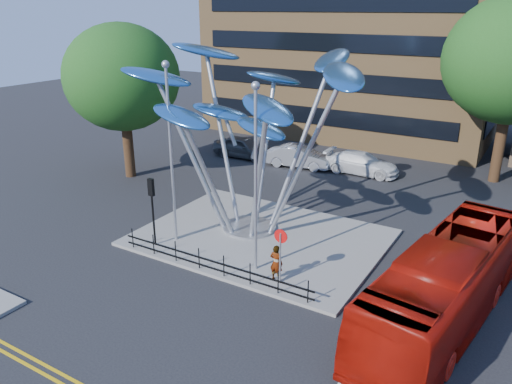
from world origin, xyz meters
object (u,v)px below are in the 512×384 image
Objects in this scene: red_bus at (447,284)px; parked_car_mid at (299,157)px; pedestrian at (276,263)px; no_entry_sign_island at (280,247)px; traffic_light_island at (152,198)px; leaf_sculpture at (250,101)px; tree_left at (122,78)px; street_lamp_right at (256,163)px; parked_car_left at (243,147)px; street_lamp_left at (170,139)px; parked_car_right at (362,163)px.

red_bus reaches higher than parked_car_mid.
no_entry_sign_island is at bearing 165.21° from pedestrian.
traffic_light_island reaches higher than no_entry_sign_island.
no_entry_sign_island is (4.07, -4.16, -5.06)m from leaf_sculpture.
pedestrian is (15.78, -7.42, -5.82)m from tree_left.
street_lamp_right is (2.57, -3.68, -1.78)m from leaf_sculpture.
street_lamp_right reaches higher than no_entry_sign_island.
leaf_sculpture reaches higher than red_bus.
street_lamp_right is 18.65m from parked_car_left.
pedestrian is at bearing -165.47° from parked_car_mid.
street_lamp_left is 7.71m from pedestrian.
street_lamp_left is 0.76× the size of red_bus.
traffic_light_island is 16.30m from parked_car_left.
red_bus is at bearing 3.11° from street_lamp_right.
tree_left reaches higher than pedestrian.
leaf_sculpture is 14.94m from parked_car_left.
parked_car_mid is at bearing 113.77° from no_entry_sign_island.
parked_car_left is at bearing 127.13° from no_entry_sign_island.
street_lamp_right is at bearing 162.13° from no_entry_sign_island.
traffic_light_island is 0.65× the size of parked_car_right.
traffic_light_island reaches higher than parked_car_right.
leaf_sculpture is 6.65m from traffic_light_island.
street_lamp_left is 2.57× the size of traffic_light_island.
parked_car_right is (4.18, 15.40, -4.59)m from street_lamp_left.
street_lamp_right is (14.50, -7.00, -1.70)m from tree_left.
street_lamp_left is at bearing 172.63° from parked_car_mid.
traffic_light_island is 7.05m from no_entry_sign_island.
traffic_light_island is 6.97m from pedestrian.
street_lamp_right is at bearing -168.96° from red_bus.
parked_car_left is at bearing 61.87° from tree_left.
street_lamp_right is at bearing -169.11° from parked_car_mid.
tree_left is 0.89× the size of red_bus.
no_entry_sign_island is (7.00, 0.02, -0.80)m from traffic_light_island.
pedestrian is (6.78, 0.08, -1.64)m from traffic_light_island.
parked_car_right is at bearing -80.60° from pedestrian.
pedestrian is 16.45m from parked_car_right.
parked_car_left is at bearing 149.29° from red_bus.
red_bus is (13.00, -0.07, -3.75)m from street_lamp_left.
parked_car_left is (-4.72, 15.50, -1.79)m from traffic_light_island.
red_bus is at bearing -151.30° from parked_car_right.
street_lamp_left is 3.59× the size of no_entry_sign_island.
street_lamp_right is at bearing -147.01° from parked_car_left.
red_bus is at bearing 8.04° from no_entry_sign_island.
street_lamp_left reaches higher than parked_car_right.
parked_car_mid is at bearing 91.27° from street_lamp_left.
traffic_light_island reaches higher than pedestrian.
tree_left reaches higher than traffic_light_island.
parked_car_right is at bearing -85.82° from parked_car_left.
tree_left is 18.35m from no_entry_sign_island.
street_lamp_left is 15.20m from parked_car_mid.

